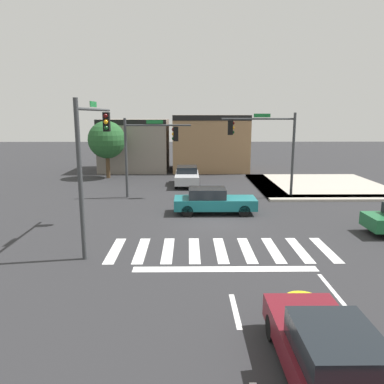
# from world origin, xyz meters

# --- Properties ---
(ground_plane) EXTENTS (120.00, 120.00, 0.00)m
(ground_plane) POSITION_xyz_m (0.00, 0.00, 0.00)
(ground_plane) COLOR #2B2B2D
(crosswalk_near) EXTENTS (9.29, 3.05, 0.01)m
(crosswalk_near) POSITION_xyz_m (-0.00, -4.50, 0.00)
(crosswalk_near) COLOR silver
(crosswalk_near) RESTS_ON ground_plane
(lane_markings) EXTENTS (6.80, 18.75, 0.01)m
(lane_markings) POSITION_xyz_m (1.16, -11.43, 0.00)
(lane_markings) COLOR white
(lane_markings) RESTS_ON ground_plane
(bike_detector_marking) EXTENTS (1.16, 1.16, 0.01)m
(bike_detector_marking) POSITION_xyz_m (2.18, -8.84, 0.00)
(bike_detector_marking) COLOR yellow
(bike_detector_marking) RESTS_ON ground_plane
(curb_corner_northeast) EXTENTS (10.00, 10.60, 0.15)m
(curb_corner_northeast) POSITION_xyz_m (8.49, 9.42, 0.07)
(curb_corner_northeast) COLOR #B2AA9E
(curb_corner_northeast) RESTS_ON ground_plane
(storefront_row) EXTENTS (14.56, 6.18, 5.52)m
(storefront_row) POSITION_xyz_m (-2.59, 19.01, 2.69)
(storefront_row) COLOR gray
(storefront_row) RESTS_ON ground_plane
(traffic_signal_northwest) EXTENTS (4.47, 0.32, 5.36)m
(traffic_signal_northwest) POSITION_xyz_m (-3.97, 5.91, 3.66)
(traffic_signal_northwest) COLOR #383A3D
(traffic_signal_northwest) RESTS_ON ground_plane
(traffic_signal_southwest) EXTENTS (0.32, 5.91, 6.18)m
(traffic_signal_southwest) POSITION_xyz_m (-5.43, -3.23, 4.33)
(traffic_signal_southwest) COLOR #383A3D
(traffic_signal_southwest) RESTS_ON ground_plane
(traffic_signal_northeast) EXTENTS (4.94, 0.32, 5.71)m
(traffic_signal_northeast) POSITION_xyz_m (3.86, 5.85, 3.96)
(traffic_signal_northeast) COLOR #383A3D
(traffic_signal_northeast) RESTS_ON ground_plane
(car_maroon) EXTENTS (1.78, 4.44, 1.48)m
(car_maroon) POSITION_xyz_m (1.53, -12.58, 0.74)
(car_maroon) COLOR maroon
(car_maroon) RESTS_ON ground_plane
(car_silver) EXTENTS (1.84, 4.25, 1.46)m
(car_silver) POSITION_xyz_m (-1.45, 10.39, 0.75)
(car_silver) COLOR #B7BABF
(car_silver) RESTS_ON ground_plane
(car_teal) EXTENTS (4.65, 1.74, 1.48)m
(car_teal) POSITION_xyz_m (0.07, 1.55, 0.74)
(car_teal) COLOR #196B70
(car_teal) RESTS_ON ground_plane
(roadside_tree) EXTENTS (3.28, 3.28, 5.04)m
(roadside_tree) POSITION_xyz_m (-8.50, 14.00, 3.38)
(roadside_tree) COLOR #4C3823
(roadside_tree) RESTS_ON ground_plane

